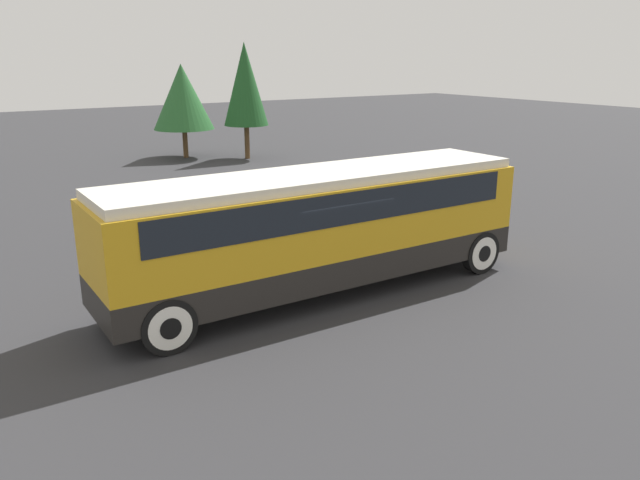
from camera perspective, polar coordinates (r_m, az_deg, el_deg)
ground_plane at (r=15.56m, az=-0.00°, el=-4.85°), size 120.00×120.00×0.00m
tour_bus at (r=15.03m, az=0.31°, el=1.81°), size 10.77×2.51×3.05m
parked_car_near at (r=21.25m, az=-9.79°, el=2.69°), size 4.34×1.89×1.33m
parked_car_mid at (r=23.97m, az=1.27°, el=4.54°), size 4.79×1.95×1.35m
tree_center at (r=36.57m, az=-12.46°, el=12.66°), size 3.38×3.38×5.20m
tree_right at (r=35.61m, az=-6.86°, el=13.94°), size 2.47×2.47×6.35m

